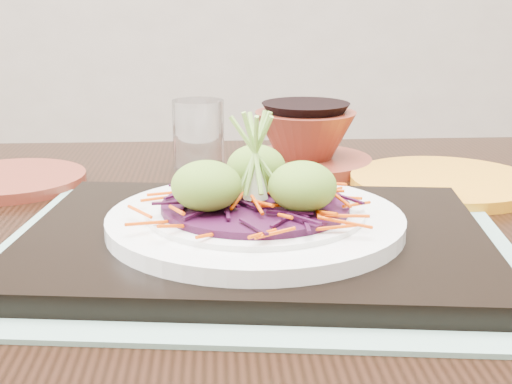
{
  "coord_description": "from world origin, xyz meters",
  "views": [
    {
      "loc": [
        -0.06,
        -0.62,
        1.01
      ],
      "look_at": [
        -0.07,
        -0.05,
        0.84
      ],
      "focal_mm": 50.0,
      "sensor_mm": 36.0,
      "label": 1
    }
  ],
  "objects_px": {
    "dining_table": "(281,348)",
    "white_plate": "(255,220)",
    "serving_tray": "(255,239)",
    "water_glass": "(199,137)",
    "terracotta_bowl_set": "(305,143)",
    "terracotta_side_plate": "(10,180)",
    "yellow_plate": "(444,182)"
  },
  "relations": [
    {
      "from": "dining_table",
      "to": "terracotta_side_plate",
      "type": "distance_m",
      "value": 0.36
    },
    {
      "from": "terracotta_side_plate",
      "to": "water_glass",
      "type": "relative_size",
      "value": 1.92
    },
    {
      "from": "water_glass",
      "to": "terracotta_bowl_set",
      "type": "relative_size",
      "value": 0.39
    },
    {
      "from": "dining_table",
      "to": "white_plate",
      "type": "bearing_deg",
      "value": -128.68
    },
    {
      "from": "dining_table",
      "to": "serving_tray",
      "type": "distance_m",
      "value": 0.12
    },
    {
      "from": "white_plate",
      "to": "terracotta_bowl_set",
      "type": "relative_size",
      "value": 1.1
    },
    {
      "from": "dining_table",
      "to": "serving_tray",
      "type": "xyz_separation_m",
      "value": [
        -0.02,
        -0.03,
        0.12
      ]
    },
    {
      "from": "water_glass",
      "to": "dining_table",
      "type": "bearing_deg",
      "value": -67.79
    },
    {
      "from": "terracotta_bowl_set",
      "to": "dining_table",
      "type": "bearing_deg",
      "value": -96.62
    },
    {
      "from": "dining_table",
      "to": "water_glass",
      "type": "height_order",
      "value": "water_glass"
    },
    {
      "from": "terracotta_side_plate",
      "to": "dining_table",
      "type": "bearing_deg",
      "value": -29.64
    },
    {
      "from": "serving_tray",
      "to": "white_plate",
      "type": "xyz_separation_m",
      "value": [
        0.0,
        0.0,
        0.02
      ]
    },
    {
      "from": "terracotta_bowl_set",
      "to": "yellow_plate",
      "type": "height_order",
      "value": "terracotta_bowl_set"
    },
    {
      "from": "water_glass",
      "to": "terracotta_bowl_set",
      "type": "distance_m",
      "value": 0.13
    },
    {
      "from": "serving_tray",
      "to": "white_plate",
      "type": "bearing_deg",
      "value": 2.17
    },
    {
      "from": "terracotta_side_plate",
      "to": "terracotta_bowl_set",
      "type": "height_order",
      "value": "terracotta_bowl_set"
    },
    {
      "from": "yellow_plate",
      "to": "dining_table",
      "type": "bearing_deg",
      "value": -136.02
    },
    {
      "from": "terracotta_bowl_set",
      "to": "yellow_plate",
      "type": "distance_m",
      "value": 0.18
    },
    {
      "from": "dining_table",
      "to": "yellow_plate",
      "type": "bearing_deg",
      "value": 39.14
    },
    {
      "from": "terracotta_side_plate",
      "to": "yellow_plate",
      "type": "distance_m",
      "value": 0.48
    },
    {
      "from": "serving_tray",
      "to": "water_glass",
      "type": "height_order",
      "value": "water_glass"
    },
    {
      "from": "terracotta_side_plate",
      "to": "water_glass",
      "type": "distance_m",
      "value": 0.22
    },
    {
      "from": "serving_tray",
      "to": "terracotta_bowl_set",
      "type": "bearing_deg",
      "value": 82.04
    },
    {
      "from": "yellow_plate",
      "to": "terracotta_bowl_set",
      "type": "bearing_deg",
      "value": 148.88
    },
    {
      "from": "terracotta_side_plate",
      "to": "water_glass",
      "type": "xyz_separation_m",
      "value": [
        0.2,
        0.06,
        0.04
      ]
    },
    {
      "from": "white_plate",
      "to": "terracotta_bowl_set",
      "type": "bearing_deg",
      "value": 79.87
    },
    {
      "from": "serving_tray",
      "to": "dining_table",
      "type": "bearing_deg",
      "value": 58.33
    },
    {
      "from": "dining_table",
      "to": "white_plate",
      "type": "distance_m",
      "value": 0.14
    },
    {
      "from": "water_glass",
      "to": "terracotta_bowl_set",
      "type": "height_order",
      "value": "water_glass"
    },
    {
      "from": "dining_table",
      "to": "terracotta_bowl_set",
      "type": "xyz_separation_m",
      "value": [
        0.03,
        0.26,
        0.14
      ]
    },
    {
      "from": "white_plate",
      "to": "water_glass",
      "type": "distance_m",
      "value": 0.28
    },
    {
      "from": "terracotta_side_plate",
      "to": "water_glass",
      "type": "height_order",
      "value": "water_glass"
    }
  ]
}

